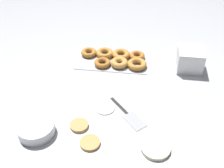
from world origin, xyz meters
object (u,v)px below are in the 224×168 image
(batter_bowl, at_px, (36,129))
(container_stack, at_px, (190,60))
(pancake_3, at_px, (79,125))
(pancake_2, at_px, (156,148))
(donut_tray, at_px, (116,59))
(pancake_1, at_px, (90,143))
(spatula, at_px, (131,117))
(pancake_0, at_px, (105,108))

(batter_bowl, distance_m, container_stack, 0.87)
(pancake_3, bearing_deg, container_stack, -135.52)
(pancake_2, xyz_separation_m, pancake_3, (0.33, -0.08, -0.00))
(pancake_3, relative_size, donut_tray, 0.20)
(pancake_1, xyz_separation_m, donut_tray, (-0.03, -0.60, 0.01))
(pancake_3, distance_m, container_stack, 0.71)
(pancake_3, height_order, spatula, pancake_3)
(pancake_0, height_order, container_stack, container_stack)
(pancake_1, xyz_separation_m, spatula, (-0.16, -0.17, -0.00))
(pancake_0, relative_size, container_stack, 0.68)
(pancake_3, bearing_deg, pancake_2, 166.33)
(pancake_2, height_order, container_stack, container_stack)
(pancake_0, height_order, pancake_3, pancake_3)
(pancake_1, distance_m, pancake_3, 0.11)
(pancake_0, distance_m, pancake_1, 0.22)
(batter_bowl, height_order, spatula, batter_bowl)
(pancake_0, height_order, donut_tray, donut_tray)
(pancake_3, height_order, container_stack, container_stack)
(container_stack, bearing_deg, pancake_3, 44.48)
(container_stack, relative_size, spatula, 0.67)
(spatula, bearing_deg, container_stack, 104.09)
(pancake_1, bearing_deg, pancake_0, -97.83)
(pancake_2, xyz_separation_m, container_stack, (-0.17, -0.58, 0.05))
(pancake_0, relative_size, batter_bowl, 0.58)
(container_stack, distance_m, spatula, 0.51)
(batter_bowl, bearing_deg, spatula, -160.59)
(pancake_1, bearing_deg, container_stack, -127.08)
(donut_tray, distance_m, batter_bowl, 0.63)
(pancake_0, bearing_deg, pancake_3, 53.37)
(pancake_0, xyz_separation_m, batter_bowl, (0.27, 0.18, 0.02))
(donut_tray, xyz_separation_m, container_stack, (-0.41, 0.02, 0.04))
(pancake_1, distance_m, spatula, 0.23)
(pancake_0, bearing_deg, batter_bowl, 34.54)
(pancake_2, relative_size, batter_bowl, 0.76)
(pancake_0, distance_m, pancake_2, 0.31)
(pancake_1, bearing_deg, pancake_3, -53.47)
(batter_bowl, bearing_deg, pancake_1, 172.58)
(spatula, bearing_deg, donut_tray, 154.19)
(pancake_2, distance_m, container_stack, 0.60)
(donut_tray, bearing_deg, pancake_2, 111.23)
(pancake_3, relative_size, spatula, 0.40)
(pancake_0, relative_size, pancake_2, 0.76)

